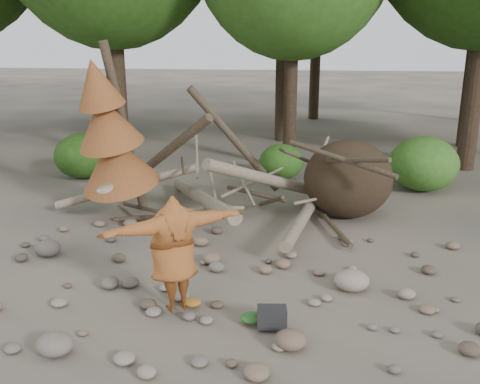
# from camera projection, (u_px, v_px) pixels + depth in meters

# --- Properties ---
(ground) EXTENTS (120.00, 120.00, 0.00)m
(ground) POSITION_uv_depth(u_px,v_px,m) (219.00, 288.00, 9.78)
(ground) COLOR #514C44
(ground) RESTS_ON ground
(deadfall_pile) EXTENTS (8.55, 5.24, 3.30)m
(deadfall_pile) POSITION_uv_depth(u_px,v_px,m) (324.00, 180.00, 13.32)
(deadfall_pile) COLOR #332619
(deadfall_pile) RESTS_ON ground
(dead_conifer) EXTENTS (2.06, 2.16, 4.35)m
(dead_conifer) POSITION_uv_depth(u_px,v_px,m) (111.00, 137.00, 12.73)
(dead_conifer) COLOR #4C3F30
(dead_conifer) RESTS_ON ground
(bush_left) EXTENTS (1.80, 1.80, 1.44)m
(bush_left) POSITION_uv_depth(u_px,v_px,m) (83.00, 156.00, 17.04)
(bush_left) COLOR #275015
(bush_left) RESTS_ON ground
(bush_mid) EXTENTS (1.40, 1.40, 1.12)m
(bush_mid) POSITION_uv_depth(u_px,v_px,m) (281.00, 162.00, 16.95)
(bush_mid) COLOR #33661D
(bush_mid) RESTS_ON ground
(bush_right) EXTENTS (2.00, 2.00, 1.60)m
(bush_right) POSITION_uv_depth(u_px,v_px,m) (424.00, 164.00, 15.66)
(bush_right) COLOR #3F7925
(bush_right) RESTS_ON ground
(frisbee_thrower) EXTENTS (2.47, 1.89, 2.07)m
(frisbee_thrower) POSITION_uv_depth(u_px,v_px,m) (174.00, 254.00, 8.62)
(frisbee_thrower) COLOR #944F21
(frisbee_thrower) RESTS_ON ground
(backpack) EXTENTS (0.49, 0.35, 0.31)m
(backpack) POSITION_uv_depth(u_px,v_px,m) (272.00, 320.00, 8.38)
(backpack) COLOR black
(backpack) RESTS_ON ground
(cloth_green) EXTENTS (0.38, 0.32, 0.14)m
(cloth_green) POSITION_uv_depth(u_px,v_px,m) (252.00, 320.00, 8.54)
(cloth_green) COLOR #295D25
(cloth_green) RESTS_ON ground
(cloth_orange) EXTENTS (0.33, 0.27, 0.12)m
(cloth_orange) POSITION_uv_depth(u_px,v_px,m) (192.00, 305.00, 9.05)
(cloth_orange) COLOR #A4671C
(cloth_orange) RESTS_ON ground
(boulder_front_left) EXTENTS (0.54, 0.49, 0.33)m
(boulder_front_left) POSITION_uv_depth(u_px,v_px,m) (55.00, 344.00, 7.73)
(boulder_front_left) COLOR slate
(boulder_front_left) RESTS_ON ground
(boulder_front_right) EXTENTS (0.48, 0.43, 0.29)m
(boulder_front_right) POSITION_uv_depth(u_px,v_px,m) (290.00, 340.00, 7.87)
(boulder_front_right) COLOR brown
(boulder_front_right) RESTS_ON ground
(boulder_mid_right) EXTENTS (0.63, 0.56, 0.38)m
(boulder_mid_right) POSITION_uv_depth(u_px,v_px,m) (352.00, 280.00, 9.66)
(boulder_mid_right) COLOR gray
(boulder_mid_right) RESTS_ON ground
(boulder_mid_left) EXTENTS (0.56, 0.50, 0.33)m
(boulder_mid_left) POSITION_uv_depth(u_px,v_px,m) (48.00, 248.00, 11.16)
(boulder_mid_left) COLOR #5C544E
(boulder_mid_left) RESTS_ON ground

